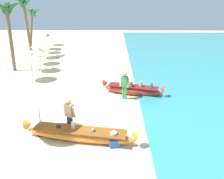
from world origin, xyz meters
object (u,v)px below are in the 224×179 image
at_px(palm_tree_tall_inland, 32,15).
at_px(palm_tree_leaning_seaward, 24,9).
at_px(boat_red_midground, 133,90).
at_px(palm_tree_mid_cluster, 7,13).
at_px(person_vendor_hatted, 125,83).
at_px(person_tourist_customer, 69,114).
at_px(boat_orange_foreground, 80,134).
at_px(patio_umbrella_large, 37,92).
at_px(cooler_box, 114,143).

relative_size(palm_tree_tall_inland, palm_tree_leaning_seaward, 0.84).
relative_size(boat_red_midground, palm_tree_mid_cluster, 0.69).
relative_size(person_vendor_hatted, palm_tree_mid_cluster, 0.31).
bearing_deg(palm_tree_tall_inland, person_tourist_customer, -68.14).
height_order(boat_orange_foreground, person_vendor_hatted, person_vendor_hatted).
relative_size(boat_red_midground, patio_umbrella_large, 1.79).
distance_m(person_tourist_customer, cooler_box, 2.26).
bearing_deg(person_vendor_hatted, boat_orange_foreground, -113.74).
bearing_deg(boat_red_midground, palm_tree_mid_cluster, 150.44).
relative_size(patio_umbrella_large, cooler_box, 5.14).
height_order(person_vendor_hatted, cooler_box, person_vendor_hatted).
xyz_separation_m(person_vendor_hatted, patio_umbrella_large, (-3.66, -4.07, 0.96)).
xyz_separation_m(boat_red_midground, cooler_box, (-1.11, -5.61, -0.15)).
relative_size(palm_tree_mid_cluster, cooler_box, 13.25).
relative_size(person_tourist_customer, palm_tree_mid_cluster, 0.29).
bearing_deg(person_vendor_hatted, palm_tree_mid_cluster, 145.58).
bearing_deg(palm_tree_mid_cluster, palm_tree_leaning_seaward, 97.10).
bearing_deg(palm_tree_leaning_seaward, person_vendor_hatted, -50.19).
bearing_deg(palm_tree_leaning_seaward, palm_tree_tall_inland, 97.02).
relative_size(boat_orange_foreground, patio_umbrella_large, 2.25).
bearing_deg(palm_tree_leaning_seaward, boat_red_midground, -46.71).
relative_size(palm_tree_leaning_seaward, cooler_box, 14.21).
bearing_deg(palm_tree_leaning_seaward, palm_tree_mid_cluster, -82.90).
bearing_deg(boat_red_midground, person_vendor_hatted, -126.85).
xyz_separation_m(boat_orange_foreground, palm_tree_mid_cluster, (-6.94, 10.57, 4.32)).
height_order(patio_umbrella_large, palm_tree_leaning_seaward, palm_tree_leaning_seaward).
relative_size(boat_orange_foreground, person_vendor_hatted, 2.86).
relative_size(person_vendor_hatted, palm_tree_tall_inland, 0.34).
bearing_deg(boat_red_midground, cooler_box, -101.17).
height_order(palm_tree_tall_inland, palm_tree_leaning_seaward, palm_tree_leaning_seaward).
xyz_separation_m(patio_umbrella_large, palm_tree_tall_inland, (-6.33, 18.98, 2.02)).
xyz_separation_m(boat_red_midground, patio_umbrella_large, (-4.22, -4.81, 1.63)).
xyz_separation_m(patio_umbrella_large, cooler_box, (3.11, -0.80, -1.78)).
relative_size(boat_red_midground, person_tourist_customer, 2.42).
height_order(boat_red_midground, palm_tree_mid_cluster, palm_tree_mid_cluster).
bearing_deg(palm_tree_mid_cluster, palm_tree_tall_inland, 97.07).
bearing_deg(boat_red_midground, boat_orange_foreground, -115.81).
relative_size(palm_tree_tall_inland, palm_tree_mid_cluster, 0.90).
distance_m(patio_umbrella_large, palm_tree_tall_inland, 20.11).
distance_m(person_tourist_customer, palm_tree_tall_inland, 20.50).
relative_size(patio_umbrella_large, palm_tree_mid_cluster, 0.39).
bearing_deg(cooler_box, palm_tree_mid_cluster, 111.19).
distance_m(boat_red_midground, palm_tree_mid_cluster, 11.69).
bearing_deg(palm_tree_mid_cluster, cooler_box, -52.72).
xyz_separation_m(person_vendor_hatted, palm_tree_tall_inland, (-10.00, 14.91, 2.98)).
bearing_deg(person_vendor_hatted, boat_red_midground, 53.15).
distance_m(boat_orange_foreground, palm_tree_mid_cluster, 13.36).
bearing_deg(boat_red_midground, patio_umbrella_large, -131.23).
relative_size(patio_umbrella_large, palm_tree_leaning_seaward, 0.36).
bearing_deg(palm_tree_tall_inland, palm_tree_mid_cluster, -82.93).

